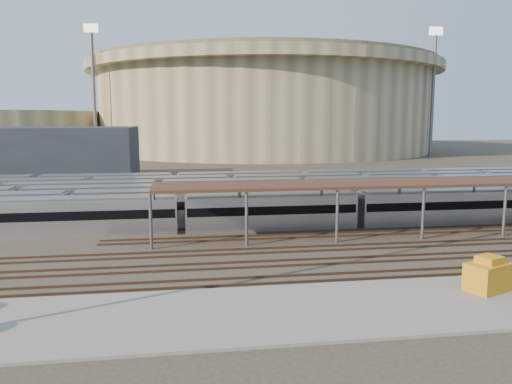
% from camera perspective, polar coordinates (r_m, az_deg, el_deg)
% --- Properties ---
extents(ground, '(420.00, 420.00, 0.00)m').
position_cam_1_polar(ground, '(44.75, -1.59, -6.57)').
color(ground, '#383026').
rests_on(ground, ground).
extents(apron, '(50.00, 9.00, 0.20)m').
position_cam_1_polar(apron, '(30.18, -7.78, -13.97)').
color(apron, gray).
rests_on(apron, ground).
extents(subway_trains, '(121.82, 23.90, 3.60)m').
position_cam_1_polar(subway_trains, '(62.22, -6.93, -0.70)').
color(subway_trains, silver).
rests_on(subway_trains, ground).
extents(inspection_shed, '(60.30, 6.00, 5.30)m').
position_cam_1_polar(inspection_shed, '(54.62, 21.40, 0.90)').
color(inspection_shed, '#5C5C61').
rests_on(inspection_shed, ground).
extents(empty_tracks, '(170.00, 9.62, 0.18)m').
position_cam_1_polar(empty_tracks, '(39.96, -0.72, -8.28)').
color(empty_tracks, '#4C3323').
rests_on(empty_tracks, ground).
extents(stadium, '(124.00, 124.00, 32.50)m').
position_cam_1_polar(stadium, '(185.47, 0.87, 9.89)').
color(stadium, tan).
rests_on(stadium, ground).
extents(secondary_arena, '(56.00, 56.00, 14.00)m').
position_cam_1_polar(secondary_arena, '(181.47, -26.24, 6.08)').
color(secondary_arena, tan).
rests_on(secondary_arena, ground).
extents(service_building, '(42.00, 20.00, 10.00)m').
position_cam_1_polar(service_building, '(102.58, -25.45, 3.90)').
color(service_building, '#1E232D').
rests_on(service_building, ground).
extents(floodlight_0, '(4.00, 1.00, 38.40)m').
position_cam_1_polar(floodlight_0, '(155.20, -18.06, 11.33)').
color(floodlight_0, '#5C5C61').
rests_on(floodlight_0, ground).
extents(floodlight_2, '(4.00, 1.00, 38.40)m').
position_cam_1_polar(floodlight_2, '(161.75, 19.59, 11.12)').
color(floodlight_2, '#5C5C61').
rests_on(floodlight_2, ground).
extents(floodlight_3, '(4.00, 1.00, 38.40)m').
position_cam_1_polar(floodlight_3, '(203.20, -10.04, 10.81)').
color(floodlight_3, '#5C5C61').
rests_on(floodlight_3, ground).
extents(yellow_equipment, '(3.48, 2.88, 1.87)m').
position_cam_1_polar(yellow_equipment, '(37.03, 25.02, -8.75)').
color(yellow_equipment, orange).
rests_on(yellow_equipment, apron).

